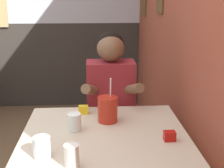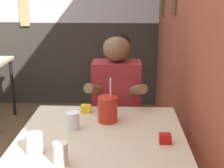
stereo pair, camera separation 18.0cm
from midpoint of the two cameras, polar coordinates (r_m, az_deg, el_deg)
brick_wall_right at (r=2.73m, az=14.31°, el=13.22°), size 0.08×4.72×2.70m
back_wall at (r=4.16m, az=-10.89°, el=14.49°), size 5.87×0.09×2.70m
main_table at (r=1.76m, az=1.10°, el=-11.04°), size 0.90×0.81×0.74m
person_seated at (r=2.29m, az=3.07°, el=-5.30°), size 0.42×0.40×1.22m
cocktail_pitcher at (r=1.84m, az=1.98°, el=-4.66°), size 0.12×0.12×0.27m
glass_near_pitcher at (r=1.52m, az=-10.68°, el=-10.76°), size 0.08×0.08×0.10m
glass_center at (r=1.76m, az=-4.34°, el=-6.70°), size 0.08×0.08×0.10m
glass_far_side at (r=1.42m, az=-5.77°, el=-12.60°), size 0.07×0.07×0.10m
condiment_ketchup at (r=1.65m, az=12.83°, el=-9.78°), size 0.06×0.04×0.05m
condiment_mustard at (r=2.00m, az=-2.23°, el=-4.56°), size 0.06×0.04×0.05m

